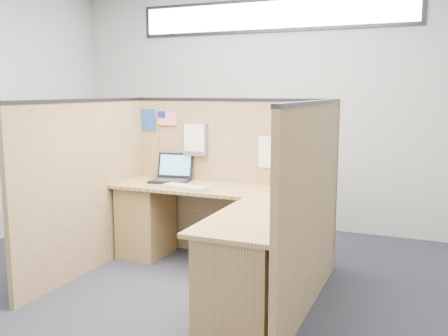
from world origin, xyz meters
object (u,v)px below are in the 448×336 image
at_px(laptop, 173,174).
at_px(mouse, 291,196).
at_px(keyboard, 185,187).
at_px(l_desk, 218,237).

relative_size(laptop, mouse, 4.10).
distance_m(keyboard, mouse, 0.99).
bearing_deg(keyboard, mouse, 8.85).
relative_size(l_desk, keyboard, 4.16).
height_order(laptop, keyboard, laptop).
bearing_deg(laptop, keyboard, -55.69).
distance_m(l_desk, laptop, 0.97).
bearing_deg(l_desk, keyboard, 151.52).
bearing_deg(laptop, mouse, -23.77).
height_order(l_desk, keyboard, keyboard).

